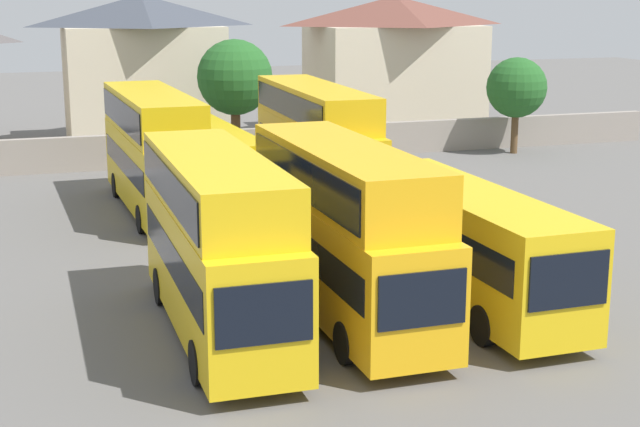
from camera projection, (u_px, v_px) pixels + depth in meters
name	position (u px, v px, depth m)	size (l,w,h in m)	color
ground	(220.00, 193.00, 43.92)	(140.00, 140.00, 0.00)	#605E5B
depot_boundary_wall	(189.00, 148.00, 50.74)	(56.00, 0.50, 1.80)	gray
bus_1	(217.00, 236.00, 25.47)	(2.68, 10.15, 4.92)	yellow
bus_2	(345.00, 223.00, 26.82)	(2.67, 10.47, 4.95)	#F4AD16
bus_3	(467.00, 239.00, 28.22)	(2.75, 10.75, 3.45)	yellow
bus_4	(154.00, 145.00, 39.83)	(2.95, 11.23, 5.00)	gold
bus_5	(211.00, 162.00, 41.20)	(2.98, 10.24, 3.33)	yellow
bus_6	(316.00, 136.00, 42.04)	(2.81, 11.99, 5.04)	gold
house_terrace_centre	(144.00, 67.00, 58.45)	(9.85, 6.30, 8.82)	beige
house_terrace_right	(394.00, 63.00, 62.31)	(10.99, 7.29, 8.71)	beige
tree_left_of_lot	(235.00, 78.00, 53.20)	(4.22, 4.22, 6.47)	brown
tree_right_of_lot	(517.00, 88.00, 53.73)	(3.40, 3.40, 5.44)	brown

